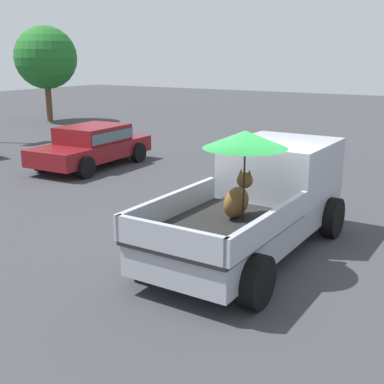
# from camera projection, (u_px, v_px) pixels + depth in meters

# --- Properties ---
(ground_plane) EXTENTS (80.00, 80.00, 0.00)m
(ground_plane) POSITION_uv_depth(u_px,v_px,m) (248.00, 254.00, 9.28)
(ground_plane) COLOR #38383D
(pickup_truck_main) EXTENTS (5.07, 2.28, 2.38)m
(pickup_truck_main) POSITION_uv_depth(u_px,v_px,m) (261.00, 197.00, 9.38)
(pickup_truck_main) COLOR black
(pickup_truck_main) RESTS_ON ground
(parked_sedan_near) EXTENTS (4.38, 2.15, 1.33)m
(parked_sedan_near) POSITION_uv_depth(u_px,v_px,m) (92.00, 144.00, 16.38)
(parked_sedan_near) COLOR black
(parked_sedan_near) RESTS_ON ground
(tree_by_lot) EXTENTS (3.31, 3.31, 5.05)m
(tree_by_lot) POSITION_uv_depth(u_px,v_px,m) (46.00, 58.00, 27.02)
(tree_by_lot) COLOR brown
(tree_by_lot) RESTS_ON ground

